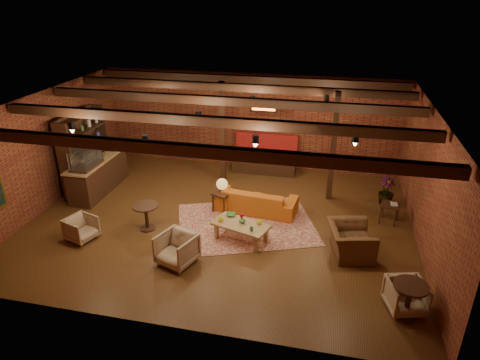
% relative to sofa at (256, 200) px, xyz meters
% --- Properties ---
extents(floor, '(10.00, 10.00, 0.00)m').
position_rel_sofa_xyz_m(floor, '(-0.82, -0.78, -0.33)').
color(floor, '#3C230F').
rests_on(floor, ground).
extents(ceiling, '(10.00, 8.00, 0.02)m').
position_rel_sofa_xyz_m(ceiling, '(-0.82, -0.78, 2.87)').
color(ceiling, black).
rests_on(ceiling, wall_back).
extents(wall_back, '(10.00, 0.02, 3.20)m').
position_rel_sofa_xyz_m(wall_back, '(-0.82, 3.22, 1.27)').
color(wall_back, maroon).
rests_on(wall_back, ground).
extents(wall_front, '(10.00, 0.02, 3.20)m').
position_rel_sofa_xyz_m(wall_front, '(-0.82, -4.78, 1.27)').
color(wall_front, maroon).
rests_on(wall_front, ground).
extents(wall_left, '(0.02, 8.00, 3.20)m').
position_rel_sofa_xyz_m(wall_left, '(-5.82, -0.78, 1.27)').
color(wall_left, maroon).
rests_on(wall_left, ground).
extents(wall_right, '(0.02, 8.00, 3.20)m').
position_rel_sofa_xyz_m(wall_right, '(4.18, -0.78, 1.27)').
color(wall_right, maroon).
rests_on(wall_right, ground).
extents(ceiling_beams, '(9.80, 6.40, 0.22)m').
position_rel_sofa_xyz_m(ceiling_beams, '(-0.82, -0.78, 2.75)').
color(ceiling_beams, '#321D10').
rests_on(ceiling_beams, ceiling).
extents(ceiling_pipe, '(9.60, 0.12, 0.12)m').
position_rel_sofa_xyz_m(ceiling_pipe, '(-0.82, 0.82, 2.52)').
color(ceiling_pipe, black).
rests_on(ceiling_pipe, ceiling).
extents(post_left, '(0.16, 0.16, 3.20)m').
position_rel_sofa_xyz_m(post_left, '(-1.42, 1.82, 1.27)').
color(post_left, '#321D10').
rests_on(post_left, ground).
extents(post_right, '(0.16, 0.16, 3.20)m').
position_rel_sofa_xyz_m(post_right, '(1.98, 1.22, 1.27)').
color(post_right, '#321D10').
rests_on(post_right, ground).
extents(service_counter, '(0.80, 2.50, 1.60)m').
position_rel_sofa_xyz_m(service_counter, '(-4.92, 0.22, 0.47)').
color(service_counter, '#321D10').
rests_on(service_counter, ground).
extents(plant_counter, '(0.35, 0.39, 0.30)m').
position_rel_sofa_xyz_m(plant_counter, '(-4.82, 0.42, 0.89)').
color(plant_counter, '#337F33').
rests_on(plant_counter, service_counter).
extents(shelving_hutch, '(0.52, 2.00, 2.40)m').
position_rel_sofa_xyz_m(shelving_hutch, '(-5.32, 0.32, 0.87)').
color(shelving_hutch, '#321D10').
rests_on(shelving_hutch, ground).
extents(banquette, '(2.10, 0.70, 1.00)m').
position_rel_sofa_xyz_m(banquette, '(-0.22, 2.77, 0.17)').
color(banquette, '#A91E1C').
rests_on(banquette, ground).
extents(service_sign, '(0.86, 0.06, 0.30)m').
position_rel_sofa_xyz_m(service_sign, '(-0.22, 2.32, 2.02)').
color(service_sign, '#FF5D19').
rests_on(service_sign, ceiling).
extents(ceiling_spotlights, '(6.40, 4.40, 0.28)m').
position_rel_sofa_xyz_m(ceiling_spotlights, '(-0.82, -0.78, 2.53)').
color(ceiling_spotlights, black).
rests_on(ceiling_spotlights, ceiling).
extents(rug, '(4.23, 3.76, 0.01)m').
position_rel_sofa_xyz_m(rug, '(-0.11, -0.81, -0.33)').
color(rug, maroon).
rests_on(rug, floor).
extents(sofa, '(2.36, 1.13, 0.67)m').
position_rel_sofa_xyz_m(sofa, '(0.00, 0.00, 0.00)').
color(sofa, '#BA5D19').
rests_on(sofa, floor).
extents(coffee_table, '(1.51, 1.07, 0.72)m').
position_rel_sofa_xyz_m(coffee_table, '(-0.07, -1.59, 0.08)').
color(coffee_table, '#956845').
rests_on(coffee_table, floor).
extents(side_table_lamp, '(0.62, 0.62, 1.00)m').
position_rel_sofa_xyz_m(side_table_lamp, '(-0.90, -0.25, 0.43)').
color(side_table_lamp, '#321D10').
rests_on(side_table_lamp, floor).
extents(round_table_left, '(0.67, 0.67, 0.69)m').
position_rel_sofa_xyz_m(round_table_left, '(-2.56, -1.60, 0.14)').
color(round_table_left, '#321D10').
rests_on(round_table_left, floor).
extents(armchair_a, '(0.78, 0.80, 0.66)m').
position_rel_sofa_xyz_m(armchair_a, '(-3.95, -2.40, -0.00)').
color(armchair_a, beige).
rests_on(armchair_a, floor).
extents(armchair_b, '(0.98, 0.95, 0.80)m').
position_rel_sofa_xyz_m(armchair_b, '(-1.28, -2.83, 0.07)').
color(armchair_b, beige).
rests_on(armchair_b, floor).
extents(armchair_right, '(0.95, 1.25, 0.98)m').
position_rel_sofa_xyz_m(armchair_right, '(2.56, -1.62, 0.16)').
color(armchair_right, brown).
rests_on(armchair_right, floor).
extents(side_table_book, '(0.60, 0.60, 0.56)m').
position_rel_sofa_xyz_m(side_table_book, '(3.58, 0.14, 0.16)').
color(side_table_book, '#321D10').
rests_on(side_table_book, floor).
extents(round_table_right, '(0.65, 0.65, 0.77)m').
position_rel_sofa_xyz_m(round_table_right, '(3.58, -3.57, 0.18)').
color(round_table_right, '#321D10').
rests_on(round_table_right, floor).
extents(armchair_far, '(0.84, 0.81, 0.71)m').
position_rel_sofa_xyz_m(armchair_far, '(3.58, -3.34, 0.02)').
color(armchair_far, beige).
rests_on(armchair_far, floor).
extents(plant_tall, '(1.76, 1.76, 2.42)m').
position_rel_sofa_xyz_m(plant_tall, '(3.58, 1.21, 0.88)').
color(plant_tall, '#4C7F4C').
rests_on(plant_tall, floor).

